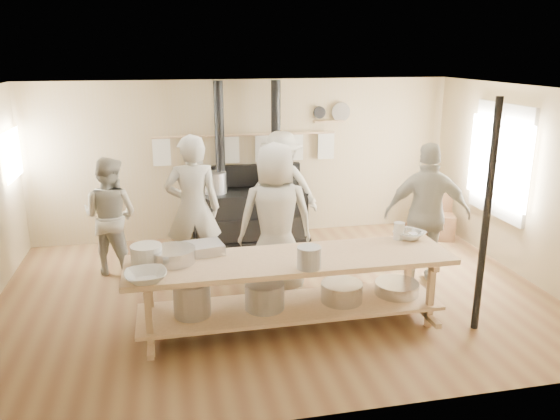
{
  "coord_description": "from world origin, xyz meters",
  "views": [
    {
      "loc": [
        -1.28,
        -6.37,
        3.05
      ],
      "look_at": [
        0.11,
        0.2,
        1.07
      ],
      "focal_mm": 35.0,
      "sensor_mm": 36.0,
      "label": 1
    }
  ],
  "objects": [
    {
      "name": "ground",
      "position": [
        0.0,
        0.0,
        0.0
      ],
      "size": [
        7.0,
        7.0,
        0.0
      ],
      "primitive_type": "plane",
      "color": "brown",
      "rests_on": "ground"
    },
    {
      "name": "room_shell",
      "position": [
        0.0,
        0.0,
        1.62
      ],
      "size": [
        7.0,
        7.0,
        7.0
      ],
      "color": "tan",
      "rests_on": "ground"
    },
    {
      "name": "window_right",
      "position": [
        3.47,
        0.6,
        1.5
      ],
      "size": [
        0.09,
        1.5,
        1.65
      ],
      "color": "beige",
      "rests_on": "ground"
    },
    {
      "name": "left_opening",
      "position": [
        -3.45,
        2.0,
        1.6
      ],
      "size": [
        0.0,
        0.9,
        0.9
      ],
      "color": "white",
      "rests_on": "ground"
    },
    {
      "name": "stove",
      "position": [
        -0.01,
        2.12,
        0.52
      ],
      "size": [
        1.9,
        0.75,
        2.6
      ],
      "color": "black",
      "rests_on": "ground"
    },
    {
      "name": "towel_rail",
      "position": [
        0.0,
        2.4,
        1.56
      ],
      "size": [
        3.0,
        0.04,
        0.47
      ],
      "color": "tan",
      "rests_on": "ground"
    },
    {
      "name": "back_wall_shelf",
      "position": [
        1.46,
        2.43,
        2.0
      ],
      "size": [
        0.63,
        0.14,
        0.32
      ],
      "color": "tan",
      "rests_on": "ground"
    },
    {
      "name": "prep_table",
      "position": [
        -0.01,
        -0.9,
        0.52
      ],
      "size": [
        3.6,
        0.9,
        0.85
      ],
      "color": "tan",
      "rests_on": "ground"
    },
    {
      "name": "support_post",
      "position": [
        2.05,
        -1.35,
        1.3
      ],
      "size": [
        0.08,
        0.08,
        2.6
      ],
      "primitive_type": "cylinder",
      "color": "black",
      "rests_on": "ground"
    },
    {
      "name": "cook_far_left",
      "position": [
        -0.97,
        0.7,
        1.01
      ],
      "size": [
        0.74,
        0.5,
        2.01
      ],
      "primitive_type": "imported",
      "rotation": [
        0.0,
        0.0,
        3.12
      ],
      "color": "#B2AF9E",
      "rests_on": "ground"
    },
    {
      "name": "cook_left",
      "position": [
        -2.09,
        1.2,
        0.83
      ],
      "size": [
        1.0,
        0.92,
        1.66
      ],
      "primitive_type": "imported",
      "rotation": [
        0.0,
        0.0,
        2.69
      ],
      "color": "#B2AF9E",
      "rests_on": "ground"
    },
    {
      "name": "cook_center",
      "position": [
        0.03,
        0.11,
        0.98
      ],
      "size": [
        0.99,
        0.67,
        1.96
      ],
      "primitive_type": "imported",
      "rotation": [
        0.0,
        0.0,
        3.09
      ],
      "color": "#B2AF9E",
      "rests_on": "ground"
    },
    {
      "name": "cook_right",
      "position": [
        2.05,
        -0.03,
        0.96
      ],
      "size": [
        1.21,
        0.77,
        1.91
      ],
      "primitive_type": "imported",
      "rotation": [
        0.0,
        0.0,
        2.85
      ],
      "color": "#B2AF9E",
      "rests_on": "ground"
    },
    {
      "name": "cook_by_window",
      "position": [
        0.49,
        1.95,
        0.91
      ],
      "size": [
        1.36,
        1.11,
        1.83
      ],
      "primitive_type": "imported",
      "rotation": [
        0.0,
        0.0,
        -0.43
      ],
      "color": "#B2AF9E",
      "rests_on": "ground"
    },
    {
      "name": "chair",
      "position": [
        3.15,
        1.57,
        0.25
      ],
      "size": [
        0.48,
        0.48,
        0.84
      ],
      "rotation": [
        0.0,
        0.0,
        -0.28
      ],
      "color": "brown",
      "rests_on": "ground"
    },
    {
      "name": "bowl_white_a",
      "position": [
        -1.55,
        -1.23,
        0.9
      ],
      "size": [
        0.46,
        0.46,
        0.1
      ],
      "primitive_type": "imported",
      "rotation": [
        0.0,
        0.0,
        0.1
      ],
      "color": "silver",
      "rests_on": "prep_table"
    },
    {
      "name": "bowl_steel_a",
      "position": [
        -0.87,
        -0.57,
        0.89
      ],
      "size": [
        0.38,
        0.38,
        0.08
      ],
      "primitive_type": "imported",
      "rotation": [
        0.0,
        0.0,
        0.93
      ],
      "color": "silver",
      "rests_on": "prep_table"
    },
    {
      "name": "bowl_white_b",
      "position": [
        1.55,
        -0.57,
        0.89
      ],
      "size": [
        0.49,
        0.49,
        0.09
      ],
      "primitive_type": "imported",
      "rotation": [
        0.0,
        0.0,
        2.13
      ],
      "color": "silver",
      "rests_on": "prep_table"
    },
    {
      "name": "bowl_steel_b",
      "position": [
        1.55,
        -0.57,
        0.89
      ],
      "size": [
        0.4,
        0.4,
        0.09
      ],
      "primitive_type": "imported",
      "rotation": [
        0.0,
        0.0,
        3.89
      ],
      "color": "silver",
      "rests_on": "prep_table"
    },
    {
      "name": "roasting_pan",
      "position": [
        -0.98,
        -0.57,
        0.91
      ],
      "size": [
        0.57,
        0.43,
        0.11
      ],
      "primitive_type": "cube",
      "rotation": [
        0.0,
        0.0,
        0.17
      ],
      "color": "#B2B2B7",
      "rests_on": "prep_table"
    },
    {
      "name": "mixing_bowl_large",
      "position": [
        -1.27,
        -0.77,
        0.93
      ],
      "size": [
        0.52,
        0.52,
        0.15
      ],
      "primitive_type": "cylinder",
      "rotation": [
        0.0,
        0.0,
        0.07
      ],
      "color": "silver",
      "rests_on": "prep_table"
    },
    {
      "name": "bucket_galv",
      "position": [
        0.12,
        -1.23,
        0.97
      ],
      "size": [
        0.28,
        0.28,
        0.23
      ],
      "primitive_type": "cylinder",
      "rotation": [
        0.0,
        0.0,
        -0.1
      ],
      "color": "gray",
      "rests_on": "prep_table"
    },
    {
      "name": "deep_bowl_enamel",
      "position": [
        -1.55,
        -0.76,
        0.95
      ],
      "size": [
        0.41,
        0.41,
        0.21
      ],
      "primitive_type": "cylinder",
      "rotation": [
        0.0,
        0.0,
        -0.25
      ],
      "color": "silver",
      "rests_on": "prep_table"
    },
    {
      "name": "pitcher",
      "position": [
        1.41,
        -0.57,
        0.95
      ],
      "size": [
        0.17,
        0.17,
        0.21
      ],
      "primitive_type": "cylinder",
      "rotation": [
        0.0,
        0.0,
        -0.35
      ],
      "color": "silver",
      "rests_on": "prep_table"
    }
  ]
}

